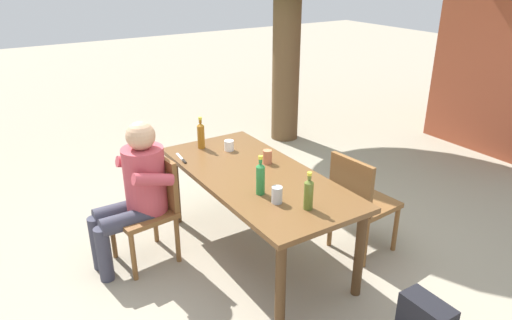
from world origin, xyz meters
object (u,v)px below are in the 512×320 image
at_px(person_in_white_shirt, 136,188).
at_px(cup_steel, 277,195).
at_px(bottle_olive, 309,193).
at_px(table_knife, 182,159).
at_px(chair_near_left, 151,203).
at_px(cup_terracotta, 267,157).
at_px(cup_white, 229,145).
at_px(bottle_green, 260,178).
at_px(chair_far_right, 359,199).
at_px(dining_table, 256,184).
at_px(bottle_amber, 201,135).

xyz_separation_m(person_in_white_shirt, cup_steel, (0.88, 0.70, 0.13)).
height_order(bottle_olive, table_knife, bottle_olive).
height_order(chair_near_left, person_in_white_shirt, person_in_white_shirt).
bearing_deg(cup_terracotta, cup_white, -162.88).
xyz_separation_m(bottle_olive, cup_terracotta, (-0.78, 0.19, -0.06)).
distance_m(bottle_olive, table_knife, 1.29).
xyz_separation_m(chair_near_left, bottle_olive, (1.07, 0.72, 0.36)).
distance_m(bottle_green, cup_steel, 0.19).
relative_size(chair_far_right, cup_white, 9.57).
bearing_deg(dining_table, table_knife, -147.78).
relative_size(bottle_amber, cup_steel, 2.41).
relative_size(cup_white, cup_steel, 0.77).
relative_size(dining_table, bottle_olive, 6.80).
bearing_deg(cup_steel, table_knife, -167.16).
relative_size(person_in_white_shirt, cup_steel, 9.97).
bearing_deg(cup_white, dining_table, -7.02).
bearing_deg(person_in_white_shirt, cup_steel, 38.73).
bearing_deg(cup_steel, bottle_amber, 179.24).
distance_m(bottle_green, cup_white, 0.87).
distance_m(person_in_white_shirt, bottle_green, 1.00).
distance_m(cup_steel, table_knife, 1.08).
xyz_separation_m(bottle_olive, table_knife, (-1.23, -0.37, -0.11)).
height_order(person_in_white_shirt, cup_steel, person_in_white_shirt).
height_order(bottle_amber, cup_white, bottle_amber).
distance_m(bottle_green, table_knife, 0.91).
bearing_deg(bottle_amber, person_in_white_shirt, -66.13).
bearing_deg(cup_white, cup_steel, -10.85).
distance_m(dining_table, bottle_green, 0.39).
distance_m(chair_far_right, table_knife, 1.50).
relative_size(person_in_white_shirt, bottle_green, 4.03).
distance_m(dining_table, table_knife, 0.69).
bearing_deg(dining_table, cup_terracotta, 124.35).
relative_size(dining_table, chair_near_left, 2.09).
relative_size(bottle_green, cup_white, 3.21).
distance_m(dining_table, cup_terracotta, 0.27).
bearing_deg(bottle_green, bottle_amber, 177.79).
xyz_separation_m(chair_far_right, person_in_white_shirt, (-0.83, -1.55, 0.17)).
height_order(dining_table, bottle_olive, bottle_olive).
distance_m(bottle_olive, cup_white, 1.20).
xyz_separation_m(dining_table, cup_terracotta, (-0.13, 0.19, 0.14)).
distance_m(dining_table, chair_near_left, 0.85).
distance_m(chair_near_left, person_in_white_shirt, 0.20).
xyz_separation_m(dining_table, chair_far_right, (0.42, 0.72, -0.16)).
relative_size(dining_table, cup_terracotta, 16.14).
bearing_deg(table_knife, bottle_amber, 119.86).
xyz_separation_m(bottle_amber, cup_white, (0.18, 0.18, -0.08)).
height_order(dining_table, chair_near_left, chair_near_left).
height_order(dining_table, chair_far_right, chair_far_right).
height_order(chair_far_right, bottle_amber, bottle_amber).
bearing_deg(chair_far_right, bottle_green, -97.85).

